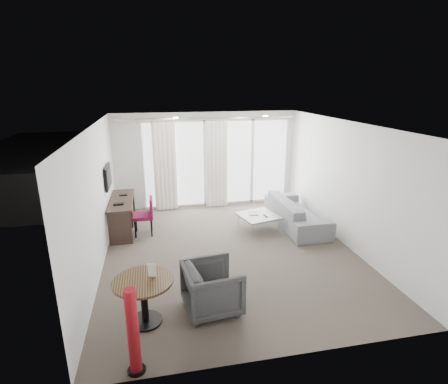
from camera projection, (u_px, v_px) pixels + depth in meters
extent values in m
cube|color=#4F463E|center=(230.00, 251.00, 7.24)|extent=(5.00, 6.00, 0.00)
cube|color=white|center=(230.00, 124.00, 6.46)|extent=(5.00, 6.00, 0.00)
cube|color=silver|center=(97.00, 199.00, 6.37)|extent=(0.00, 6.00, 2.60)
cube|color=silver|center=(346.00, 184.00, 7.33)|extent=(0.00, 6.00, 2.60)
cube|color=silver|center=(286.00, 266.00, 4.05)|extent=(5.00, 0.00, 2.60)
cylinder|color=#FFE0B2|center=(176.00, 118.00, 7.79)|extent=(0.12, 0.12, 0.02)
cylinder|color=#FFE0B2|center=(265.00, 116.00, 8.19)|extent=(0.12, 0.12, 0.02)
cylinder|color=maroon|center=(133.00, 332.00, 4.06)|extent=(0.25, 0.25, 1.13)
imported|color=#363638|center=(212.00, 288.00, 5.26)|extent=(0.92, 0.90, 0.75)
imported|color=slate|center=(296.00, 212.00, 8.48)|extent=(0.89, 2.28, 0.67)
cube|color=#4D4D50|center=(209.00, 191.00, 11.52)|extent=(5.60, 3.00, 0.12)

